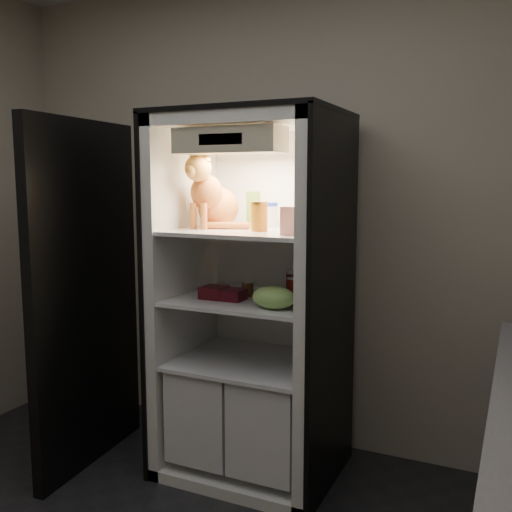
% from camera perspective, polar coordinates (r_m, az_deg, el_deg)
% --- Properties ---
extents(room_shell, '(3.60, 3.60, 3.60)m').
position_cam_1_polar(room_shell, '(1.77, -19.83, 9.75)').
color(room_shell, white).
rests_on(room_shell, floor).
extents(refrigerator, '(0.90, 0.72, 1.88)m').
position_cam_1_polar(refrigerator, '(3.02, -0.14, -6.71)').
color(refrigerator, white).
rests_on(refrigerator, floor).
extents(fridge_door, '(0.13, 0.87, 1.85)m').
position_cam_1_polar(fridge_door, '(3.19, -16.66, -4.00)').
color(fridge_door, black).
rests_on(fridge_door, floor).
extents(tabby_cat, '(0.34, 0.40, 0.41)m').
position_cam_1_polar(tabby_cat, '(2.99, -4.39, 5.76)').
color(tabby_cat, '#AF4C16').
rests_on(tabby_cat, refrigerator).
extents(parmesan_shaker, '(0.07, 0.07, 0.19)m').
position_cam_1_polar(parmesan_shaker, '(2.97, -0.28, 4.68)').
color(parmesan_shaker, '#227F29').
rests_on(parmesan_shaker, refrigerator).
extents(mayo_tub, '(0.09, 0.09, 0.13)m').
position_cam_1_polar(mayo_tub, '(3.00, 1.29, 4.13)').
color(mayo_tub, white).
rests_on(mayo_tub, refrigerator).
extents(salsa_jar, '(0.08, 0.08, 0.14)m').
position_cam_1_polar(salsa_jar, '(2.78, 0.34, 3.99)').
color(salsa_jar, maroon).
rests_on(salsa_jar, refrigerator).
extents(pepper_jar, '(0.11, 0.11, 0.18)m').
position_cam_1_polar(pepper_jar, '(2.84, 5.41, 4.43)').
color(pepper_jar, maroon).
rests_on(pepper_jar, refrigerator).
extents(cream_carton, '(0.08, 0.08, 0.13)m').
position_cam_1_polar(cream_carton, '(2.60, 3.48, 3.54)').
color(cream_carton, white).
rests_on(cream_carton, refrigerator).
extents(soda_can_a, '(0.07, 0.07, 0.13)m').
position_cam_1_polar(soda_can_a, '(2.92, 3.71, -2.92)').
color(soda_can_a, black).
rests_on(soda_can_a, refrigerator).
extents(soda_can_b, '(0.07, 0.07, 0.12)m').
position_cam_1_polar(soda_can_b, '(2.78, 4.34, -3.54)').
color(soda_can_b, black).
rests_on(soda_can_b, refrigerator).
extents(soda_can_c, '(0.07, 0.07, 0.13)m').
position_cam_1_polar(soda_can_c, '(2.75, 3.82, -3.56)').
color(soda_can_c, black).
rests_on(soda_can_c, refrigerator).
extents(condiment_jar, '(0.06, 0.06, 0.08)m').
position_cam_1_polar(condiment_jar, '(2.95, -0.83, -3.26)').
color(condiment_jar, brown).
rests_on(condiment_jar, refrigerator).
extents(grape_bag, '(0.21, 0.15, 0.11)m').
position_cam_1_polar(grape_bag, '(2.67, 1.80, -4.17)').
color(grape_bag, '#78AB50').
rests_on(grape_bag, refrigerator).
extents(berry_box_left, '(0.12, 0.12, 0.06)m').
position_cam_1_polar(berry_box_left, '(2.91, -4.21, -3.65)').
color(berry_box_left, '#4F0D15').
rests_on(berry_box_left, refrigerator).
extents(berry_box_right, '(0.11, 0.11, 0.06)m').
position_cam_1_polar(berry_box_right, '(2.86, -2.33, -3.88)').
color(berry_box_right, '#4F0D15').
rests_on(berry_box_right, refrigerator).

